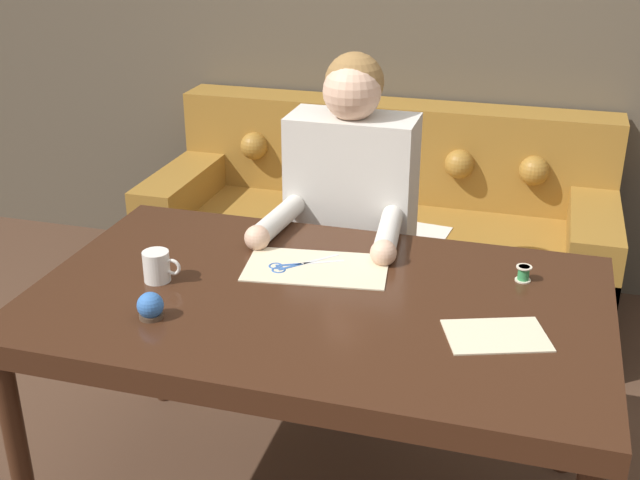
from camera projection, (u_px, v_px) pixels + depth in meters
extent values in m
cube|color=brown|center=(444.00, 6.00, 3.58)|extent=(8.00, 0.06, 2.60)
cube|color=#381E11|center=(318.00, 306.00, 2.22)|extent=(1.58, 0.95, 0.07)
cylinder|color=#381E11|center=(20.00, 462.00, 2.20)|extent=(0.06, 0.06, 0.69)
cylinder|color=#381E11|center=(158.00, 318.00, 2.93)|extent=(0.06, 0.06, 0.69)
cylinder|color=#381E11|center=(574.00, 381.00, 2.56)|extent=(0.06, 0.06, 0.69)
cube|color=olive|center=(376.00, 262.00, 3.66)|extent=(2.02, 0.84, 0.44)
cube|color=olive|center=(393.00, 149.00, 3.75)|extent=(2.02, 0.22, 0.44)
cube|color=olive|center=(192.00, 224.00, 3.85)|extent=(0.20, 0.84, 0.60)
cube|color=olive|center=(586.00, 271.00, 3.39)|extent=(0.20, 0.84, 0.60)
sphere|color=olive|center=(254.00, 146.00, 3.80)|extent=(0.13, 0.13, 0.13)
sphere|color=olive|center=(319.00, 152.00, 3.72)|extent=(0.13, 0.13, 0.13)
sphere|color=olive|center=(388.00, 158.00, 3.63)|extent=(0.13, 0.13, 0.13)
sphere|color=olive|center=(459.00, 164.00, 3.55)|extent=(0.13, 0.13, 0.13)
sphere|color=olive|center=(534.00, 171.00, 3.47)|extent=(0.13, 0.13, 0.13)
cube|color=white|center=(408.00, 230.00, 3.43)|extent=(0.37, 0.23, 0.00)
cylinder|color=#33281E|center=(349.00, 336.00, 3.02)|extent=(0.28, 0.28, 0.48)
cube|color=beige|center=(352.00, 201.00, 2.79)|extent=(0.43, 0.22, 0.61)
sphere|color=#DBAD8E|center=(352.00, 91.00, 2.62)|extent=(0.19, 0.19, 0.19)
sphere|color=olive|center=(354.00, 82.00, 2.63)|extent=(0.20, 0.20, 0.20)
cylinder|color=beige|center=(277.00, 220.00, 2.61)|extent=(0.10, 0.31, 0.07)
sphere|color=#DBAD8E|center=(257.00, 238.00, 2.48)|extent=(0.08, 0.08, 0.08)
cylinder|color=beige|center=(388.00, 233.00, 2.51)|extent=(0.10, 0.31, 0.07)
sphere|color=#DBAD8E|center=(383.00, 253.00, 2.38)|extent=(0.08, 0.08, 0.08)
cube|color=beige|center=(316.00, 268.00, 2.36)|extent=(0.45, 0.29, 0.00)
cube|color=beige|center=(496.00, 335.00, 2.01)|extent=(0.29, 0.24, 0.00)
cube|color=silver|center=(321.00, 260.00, 2.41)|extent=(0.09, 0.10, 0.00)
cube|color=#2D569E|center=(291.00, 267.00, 2.36)|extent=(0.06, 0.07, 0.00)
torus|color=#2D569E|center=(279.00, 270.00, 2.34)|extent=(0.04, 0.04, 0.01)
cube|color=silver|center=(323.00, 263.00, 2.39)|extent=(0.12, 0.07, 0.00)
cube|color=#2D569E|center=(289.00, 265.00, 2.37)|extent=(0.08, 0.05, 0.00)
torus|color=#2D569E|center=(276.00, 266.00, 2.37)|extent=(0.04, 0.04, 0.01)
cylinder|color=silver|center=(303.00, 264.00, 2.38)|extent=(0.01, 0.01, 0.01)
cylinder|color=silver|center=(157.00, 266.00, 2.27)|extent=(0.08, 0.08, 0.09)
torus|color=silver|center=(172.00, 267.00, 2.26)|extent=(0.05, 0.01, 0.05)
cylinder|color=#338C4C|center=(523.00, 273.00, 2.28)|extent=(0.03, 0.03, 0.04)
cylinder|color=beige|center=(524.00, 267.00, 2.27)|extent=(0.04, 0.04, 0.00)
cylinder|color=beige|center=(523.00, 280.00, 2.29)|extent=(0.04, 0.04, 0.00)
cylinder|color=#4C3828|center=(151.00, 316.00, 2.09)|extent=(0.06, 0.06, 0.01)
sphere|color=#3366B2|center=(150.00, 305.00, 2.08)|extent=(0.07, 0.07, 0.07)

